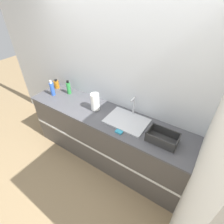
{
  "coord_description": "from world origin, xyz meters",
  "views": [
    {
      "loc": [
        1.17,
        -1.3,
        2.47
      ],
      "look_at": [
        0.13,
        0.27,
        1.04
      ],
      "focal_mm": 28.0,
      "sensor_mm": 36.0,
      "label": 1
    }
  ],
  "objects_px": {
    "sink": "(127,120)",
    "bottle_green": "(69,88)",
    "paper_towel_roll": "(95,102)",
    "dish_rack": "(162,138)",
    "bottle_blue": "(52,89)",
    "bottle_amber": "(57,84)"
  },
  "relations": [
    {
      "from": "sink",
      "to": "bottle_green",
      "type": "height_order",
      "value": "sink"
    },
    {
      "from": "bottle_amber",
      "to": "dish_rack",
      "type": "bearing_deg",
      "value": -5.83
    },
    {
      "from": "bottle_amber",
      "to": "sink",
      "type": "bearing_deg",
      "value": -4.49
    },
    {
      "from": "bottle_blue",
      "to": "bottle_green",
      "type": "relative_size",
      "value": 1.1
    },
    {
      "from": "bottle_blue",
      "to": "bottle_amber",
      "type": "distance_m",
      "value": 0.25
    },
    {
      "from": "paper_towel_roll",
      "to": "bottle_amber",
      "type": "relative_size",
      "value": 1.66
    },
    {
      "from": "sink",
      "to": "bottle_green",
      "type": "bearing_deg",
      "value": 175.33
    },
    {
      "from": "bottle_blue",
      "to": "bottle_green",
      "type": "distance_m",
      "value": 0.26
    },
    {
      "from": "dish_rack",
      "to": "paper_towel_roll",
      "type": "bearing_deg",
      "value": 176.57
    },
    {
      "from": "paper_towel_roll",
      "to": "bottle_blue",
      "type": "distance_m",
      "value": 0.85
    },
    {
      "from": "bottle_amber",
      "to": "bottle_green",
      "type": "relative_size",
      "value": 0.67
    },
    {
      "from": "sink",
      "to": "paper_towel_roll",
      "type": "xyz_separation_m",
      "value": [
        -0.52,
        -0.03,
        0.12
      ]
    },
    {
      "from": "paper_towel_roll",
      "to": "sink",
      "type": "bearing_deg",
      "value": 2.88
    },
    {
      "from": "sink",
      "to": "paper_towel_roll",
      "type": "relative_size",
      "value": 2.1
    },
    {
      "from": "paper_towel_roll",
      "to": "dish_rack",
      "type": "bearing_deg",
      "value": -3.43
    },
    {
      "from": "bottle_blue",
      "to": "bottle_green",
      "type": "bearing_deg",
      "value": 43.48
    },
    {
      "from": "bottle_blue",
      "to": "bottle_green",
      "type": "height_order",
      "value": "bottle_blue"
    },
    {
      "from": "dish_rack",
      "to": "bottle_amber",
      "type": "bearing_deg",
      "value": 174.17
    },
    {
      "from": "paper_towel_roll",
      "to": "bottle_green",
      "type": "xyz_separation_m",
      "value": [
        -0.66,
        0.12,
        -0.03
      ]
    },
    {
      "from": "sink",
      "to": "bottle_green",
      "type": "xyz_separation_m",
      "value": [
        -1.18,
        0.1,
        0.09
      ]
    },
    {
      "from": "dish_rack",
      "to": "bottle_blue",
      "type": "bearing_deg",
      "value": 179.88
    },
    {
      "from": "bottle_amber",
      "to": "bottle_green",
      "type": "distance_m",
      "value": 0.33
    }
  ]
}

